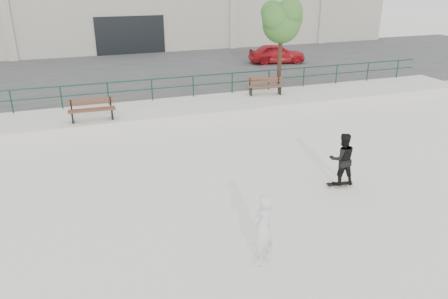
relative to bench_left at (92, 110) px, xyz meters
name	(u,v)px	position (x,y,z in m)	size (l,w,h in m)	color
ground	(269,219)	(3.86, -8.71, -0.92)	(120.00, 120.00, 0.00)	white
ledge	(180,111)	(3.86, 0.79, -0.67)	(30.00, 3.00, 0.50)	silver
parking_strip	(147,73)	(3.86, 9.29, -0.67)	(60.00, 14.00, 0.50)	#3C3C3C
railing	(173,83)	(3.86, 2.09, 0.32)	(28.00, 0.06, 1.03)	#153C27
bench_left	(92,110)	(0.00, 0.00, 0.00)	(1.87, 0.59, 0.85)	#552F1D
bench_right	(265,86)	(8.30, 1.35, -0.03)	(1.81, 0.85, 0.80)	#552F1D
tree	(282,19)	(10.09, 3.37, 2.90)	(2.49, 2.21, 4.43)	#3C291E
red_car	(277,53)	(12.42, 8.46, 0.21)	(1.48, 3.69, 1.26)	red
skateboard	(339,184)	(6.70, -7.69, -0.85)	(0.80, 0.32, 0.09)	black
standing_skater	(342,159)	(6.70, -7.69, -0.01)	(0.79, 0.62, 1.63)	black
seated_skater	(263,230)	(2.89, -10.37, -0.06)	(0.63, 0.41, 1.73)	silver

